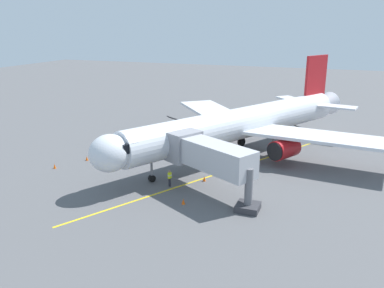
{
  "coord_description": "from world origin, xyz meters",
  "views": [
    {
      "loc": [
        -12.06,
        45.78,
        15.67
      ],
      "look_at": [
        2.86,
        6.37,
        3.0
      ],
      "focal_mm": 37.27,
      "sensor_mm": 36.0,
      "label": 1
    }
  ],
  "objects_px": {
    "safety_cone_nose_right": "(204,179)",
    "safety_cone_wing_port": "(183,201)",
    "belt_loader_portside": "(187,125)",
    "safety_cone_nose_left": "(55,166)",
    "safety_cone_wing_starboard": "(87,158)",
    "airplane": "(243,124)",
    "jet_bridge": "(205,155)",
    "ground_crew_marshaller": "(170,178)",
    "belt_loader_near_nose": "(314,135)"
  },
  "relations": [
    {
      "from": "airplane",
      "to": "belt_loader_portside",
      "type": "height_order",
      "value": "airplane"
    },
    {
      "from": "airplane",
      "to": "jet_bridge",
      "type": "xyz_separation_m",
      "value": [
        0.68,
        12.47,
        -0.24
      ]
    },
    {
      "from": "jet_bridge",
      "to": "safety_cone_wing_port",
      "type": "relative_size",
      "value": 19.82
    },
    {
      "from": "belt_loader_near_nose",
      "to": "safety_cone_wing_starboard",
      "type": "height_order",
      "value": "belt_loader_near_nose"
    },
    {
      "from": "ground_crew_marshaller",
      "to": "safety_cone_nose_right",
      "type": "distance_m",
      "value": 3.84
    },
    {
      "from": "jet_bridge",
      "to": "safety_cone_wing_starboard",
      "type": "bearing_deg",
      "value": -12.69
    },
    {
      "from": "airplane",
      "to": "jet_bridge",
      "type": "bearing_deg",
      "value": 86.9
    },
    {
      "from": "belt_loader_portside",
      "to": "safety_cone_wing_starboard",
      "type": "height_order",
      "value": "belt_loader_portside"
    },
    {
      "from": "jet_bridge",
      "to": "safety_cone_wing_port",
      "type": "bearing_deg",
      "value": 76.85
    },
    {
      "from": "airplane",
      "to": "ground_crew_marshaller",
      "type": "relative_size",
      "value": 21.63
    },
    {
      "from": "ground_crew_marshaller",
      "to": "belt_loader_portside",
      "type": "xyz_separation_m",
      "value": [
        6.7,
        -21.94,
        -0.17
      ]
    },
    {
      "from": "safety_cone_nose_right",
      "to": "safety_cone_wing_port",
      "type": "bearing_deg",
      "value": 90.25
    },
    {
      "from": "airplane",
      "to": "safety_cone_nose_right",
      "type": "xyz_separation_m",
      "value": [
        1.53,
        10.06,
        -3.73
      ]
    },
    {
      "from": "safety_cone_nose_right",
      "to": "airplane",
      "type": "bearing_deg",
      "value": -98.62
    },
    {
      "from": "jet_bridge",
      "to": "ground_crew_marshaller",
      "type": "xyz_separation_m",
      "value": [
        3.66,
        0.14,
        -2.88
      ]
    },
    {
      "from": "ground_crew_marshaller",
      "to": "belt_loader_near_nose",
      "type": "relative_size",
      "value": 0.39
    },
    {
      "from": "safety_cone_nose_left",
      "to": "safety_cone_wing_port",
      "type": "xyz_separation_m",
      "value": [
        -17.15,
        3.52,
        0.0
      ]
    },
    {
      "from": "safety_cone_nose_left",
      "to": "safety_cone_nose_right",
      "type": "bearing_deg",
      "value": -171.96
    },
    {
      "from": "safety_cone_wing_port",
      "to": "ground_crew_marshaller",
      "type": "bearing_deg",
      "value": -50.05
    },
    {
      "from": "belt_loader_near_nose",
      "to": "safety_cone_wing_starboard",
      "type": "xyz_separation_m",
      "value": [
        24.78,
        18.99,
        -0.44
      ]
    },
    {
      "from": "airplane",
      "to": "safety_cone_nose_left",
      "type": "height_order",
      "value": "airplane"
    },
    {
      "from": "safety_cone_nose_left",
      "to": "safety_cone_wing_starboard",
      "type": "relative_size",
      "value": 1.0
    },
    {
      "from": "safety_cone_nose_left",
      "to": "belt_loader_portside",
      "type": "bearing_deg",
      "value": -109.27
    },
    {
      "from": "belt_loader_portside",
      "to": "jet_bridge",
      "type": "bearing_deg",
      "value": 115.41
    },
    {
      "from": "safety_cone_nose_right",
      "to": "safety_cone_wing_starboard",
      "type": "height_order",
      "value": "same"
    },
    {
      "from": "belt_loader_near_nose",
      "to": "ground_crew_marshaller",
      "type": "bearing_deg",
      "value": 61.75
    },
    {
      "from": "jet_bridge",
      "to": "belt_loader_near_nose",
      "type": "height_order",
      "value": "jet_bridge"
    },
    {
      "from": "safety_cone_wing_port",
      "to": "safety_cone_wing_starboard",
      "type": "bearing_deg",
      "value": -24.99
    },
    {
      "from": "safety_cone_wing_starboard",
      "to": "safety_cone_nose_left",
      "type": "bearing_deg",
      "value": 64.12
    },
    {
      "from": "belt_loader_portside",
      "to": "belt_loader_near_nose",
      "type": "bearing_deg",
      "value": -177.47
    },
    {
      "from": "airplane",
      "to": "safety_cone_wing_starboard",
      "type": "xyz_separation_m",
      "value": [
        16.88,
        8.83,
        -3.73
      ]
    },
    {
      "from": "airplane",
      "to": "safety_cone_wing_port",
      "type": "relative_size",
      "value": 67.26
    },
    {
      "from": "airplane",
      "to": "jet_bridge",
      "type": "height_order",
      "value": "airplane"
    },
    {
      "from": "jet_bridge",
      "to": "safety_cone_nose_right",
      "type": "relative_size",
      "value": 19.82
    },
    {
      "from": "safety_cone_wing_port",
      "to": "jet_bridge",
      "type": "bearing_deg",
      "value": -103.15
    },
    {
      "from": "belt_loader_portside",
      "to": "safety_cone_wing_starboard",
      "type": "relative_size",
      "value": 7.71
    },
    {
      "from": "safety_cone_wing_port",
      "to": "safety_cone_wing_starboard",
      "type": "relative_size",
      "value": 1.0
    },
    {
      "from": "belt_loader_near_nose",
      "to": "airplane",
      "type": "bearing_deg",
      "value": 52.12
    },
    {
      "from": "belt_loader_portside",
      "to": "safety_cone_wing_port",
      "type": "height_order",
      "value": "belt_loader_portside"
    },
    {
      "from": "safety_cone_nose_left",
      "to": "safety_cone_nose_right",
      "type": "xyz_separation_m",
      "value": [
        -17.13,
        -2.42,
        0.0
      ]
    },
    {
      "from": "safety_cone_nose_left",
      "to": "jet_bridge",
      "type": "bearing_deg",
      "value": -179.98
    },
    {
      "from": "safety_cone_nose_right",
      "to": "safety_cone_wing_port",
      "type": "distance_m",
      "value": 5.94
    },
    {
      "from": "safety_cone_nose_right",
      "to": "safety_cone_wing_starboard",
      "type": "relative_size",
      "value": 1.0
    },
    {
      "from": "belt_loader_portside",
      "to": "safety_cone_nose_right",
      "type": "height_order",
      "value": "belt_loader_portside"
    },
    {
      "from": "jet_bridge",
      "to": "ground_crew_marshaller",
      "type": "distance_m",
      "value": 4.65
    },
    {
      "from": "jet_bridge",
      "to": "safety_cone_wing_port",
      "type": "xyz_separation_m",
      "value": [
        0.82,
        3.52,
        -3.49
      ]
    },
    {
      "from": "airplane",
      "to": "safety_cone_nose_left",
      "type": "relative_size",
      "value": 67.26
    },
    {
      "from": "ground_crew_marshaller",
      "to": "safety_cone_nose_right",
      "type": "xyz_separation_m",
      "value": [
        -2.81,
        -2.55,
        -0.61
      ]
    },
    {
      "from": "airplane",
      "to": "jet_bridge",
      "type": "distance_m",
      "value": 12.5
    },
    {
      "from": "belt_loader_portside",
      "to": "airplane",
      "type": "bearing_deg",
      "value": 139.8
    }
  ]
}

